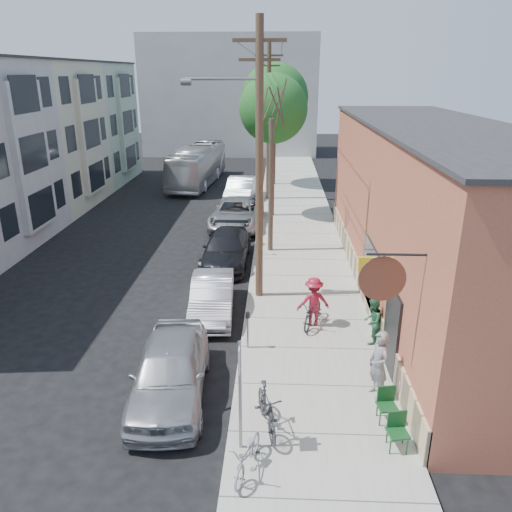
{
  "coord_description": "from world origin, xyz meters",
  "views": [
    {
      "loc": [
        3.12,
        -13.88,
        8.36
      ],
      "look_at": [
        2.3,
        4.68,
        1.5
      ],
      "focal_mm": 35.0,
      "sensor_mm": 36.0,
      "label": 1
    }
  ],
  "objects_px": {
    "cyclist": "(313,302)",
    "parked_bike_b": "(248,455)",
    "tree_leafy_far": "(275,97)",
    "bus": "(198,165)",
    "sign_post": "(240,386)",
    "car_2": "(226,249)",
    "patio_chair_a": "(387,406)",
    "parked_bike_a": "(267,409)",
    "patron_green": "(372,321)",
    "car_1": "(212,296)",
    "car_3": "(237,213)",
    "patio_chair_b": "(398,433)",
    "parking_meter_near": "(248,324)",
    "car_4": "(241,190)",
    "utility_pole_near": "(258,160)",
    "tree_leafy_mid": "(273,109)",
    "parking_meter_far": "(259,238)",
    "car_0": "(170,371)",
    "tree_bare": "(271,187)",
    "patron_grey": "(379,364)"
  },
  "relations": [
    {
      "from": "parked_bike_a",
      "to": "parked_bike_b",
      "type": "bearing_deg",
      "value": -118.55
    },
    {
      "from": "parking_meter_near",
      "to": "car_1",
      "type": "bearing_deg",
      "value": 119.22
    },
    {
      "from": "patio_chair_a",
      "to": "car_3",
      "type": "xyz_separation_m",
      "value": [
        -5.11,
        16.99,
        0.21
      ]
    },
    {
      "from": "car_1",
      "to": "car_3",
      "type": "distance_m",
      "value": 11.01
    },
    {
      "from": "cyclist",
      "to": "parked_bike_a",
      "type": "distance_m",
      "value": 5.65
    },
    {
      "from": "tree_leafy_far",
      "to": "car_1",
      "type": "xyz_separation_m",
      "value": [
        -2.01,
        -22.19,
        -5.9
      ]
    },
    {
      "from": "sign_post",
      "to": "parked_bike_b",
      "type": "height_order",
      "value": "sign_post"
    },
    {
      "from": "patron_grey",
      "to": "car_4",
      "type": "height_order",
      "value": "patron_grey"
    },
    {
      "from": "patron_green",
      "to": "bus",
      "type": "height_order",
      "value": "bus"
    },
    {
      "from": "patio_chair_b",
      "to": "tree_leafy_far",
      "type": "bearing_deg",
      "value": 86.61
    },
    {
      "from": "tree_leafy_far",
      "to": "patron_grey",
      "type": "distance_m",
      "value": 27.82
    },
    {
      "from": "parking_meter_near",
      "to": "car_4",
      "type": "distance_m",
      "value": 19.57
    },
    {
      "from": "utility_pole_near",
      "to": "patron_grey",
      "type": "relative_size",
      "value": 5.24
    },
    {
      "from": "car_1",
      "to": "car_2",
      "type": "xyz_separation_m",
      "value": [
        0.01,
        5.14,
        0.03
      ]
    },
    {
      "from": "patron_green",
      "to": "car_1",
      "type": "height_order",
      "value": "patron_green"
    },
    {
      "from": "sign_post",
      "to": "car_3",
      "type": "bearing_deg",
      "value": 94.9
    },
    {
      "from": "tree_leafy_far",
      "to": "bus",
      "type": "xyz_separation_m",
      "value": [
        -6.0,
        0.42,
        -5.12
      ]
    },
    {
      "from": "car_2",
      "to": "car_3",
      "type": "distance_m",
      "value": 5.87
    },
    {
      "from": "tree_bare",
      "to": "patio_chair_b",
      "type": "bearing_deg",
      "value": -76.97
    },
    {
      "from": "utility_pole_near",
      "to": "tree_bare",
      "type": "bearing_deg",
      "value": 85.58
    },
    {
      "from": "tree_leafy_far",
      "to": "car_3",
      "type": "height_order",
      "value": "tree_leafy_far"
    },
    {
      "from": "sign_post",
      "to": "bus",
      "type": "relative_size",
      "value": 0.26
    },
    {
      "from": "parking_meter_near",
      "to": "patron_green",
      "type": "height_order",
      "value": "patron_green"
    },
    {
      "from": "tree_bare",
      "to": "utility_pole_near",
      "type": "bearing_deg",
      "value": -94.42
    },
    {
      "from": "sign_post",
      "to": "car_0",
      "type": "relative_size",
      "value": 0.58
    },
    {
      "from": "patron_green",
      "to": "parking_meter_near",
      "type": "bearing_deg",
      "value": -57.76
    },
    {
      "from": "patio_chair_a",
      "to": "patio_chair_b",
      "type": "height_order",
      "value": "same"
    },
    {
      "from": "sign_post",
      "to": "car_4",
      "type": "bearing_deg",
      "value": 94.15
    },
    {
      "from": "patio_chair_a",
      "to": "patio_chair_b",
      "type": "bearing_deg",
      "value": -96.16
    },
    {
      "from": "car_2",
      "to": "car_1",
      "type": "bearing_deg",
      "value": -88.97
    },
    {
      "from": "patio_chair_b",
      "to": "tree_leafy_mid",
      "type": "bearing_deg",
      "value": 89.38
    },
    {
      "from": "car_0",
      "to": "tree_leafy_far",
      "type": "bearing_deg",
      "value": 80.41
    },
    {
      "from": "parking_meter_near",
      "to": "cyclist",
      "type": "bearing_deg",
      "value": 37.55
    },
    {
      "from": "utility_pole_near",
      "to": "car_2",
      "type": "xyz_separation_m",
      "value": [
        -1.59,
        3.72,
        -4.68
      ]
    },
    {
      "from": "sign_post",
      "to": "patron_grey",
      "type": "height_order",
      "value": "sign_post"
    },
    {
      "from": "patron_green",
      "to": "bus",
      "type": "xyz_separation_m",
      "value": [
        -9.4,
        24.7,
        0.56
      ]
    },
    {
      "from": "car_4",
      "to": "car_2",
      "type": "bearing_deg",
      "value": -86.23
    },
    {
      "from": "car_2",
      "to": "parked_bike_a",
      "type": "bearing_deg",
      "value": -78.42
    },
    {
      "from": "patron_green",
      "to": "car_1",
      "type": "xyz_separation_m",
      "value": [
        -5.4,
        2.09,
        -0.22
      ]
    },
    {
      "from": "cyclist",
      "to": "parked_bike_b",
      "type": "height_order",
      "value": "cyclist"
    },
    {
      "from": "sign_post",
      "to": "car_2",
      "type": "height_order",
      "value": "sign_post"
    },
    {
      "from": "sign_post",
      "to": "patio_chair_a",
      "type": "relative_size",
      "value": 3.18
    },
    {
      "from": "utility_pole_near",
      "to": "car_1",
      "type": "xyz_separation_m",
      "value": [
        -1.6,
        -1.41,
        -4.71
      ]
    },
    {
      "from": "car_3",
      "to": "car_2",
      "type": "bearing_deg",
      "value": -85.78
    },
    {
      "from": "patron_green",
      "to": "parking_meter_far",
      "type": "bearing_deg",
      "value": -129.04
    },
    {
      "from": "patron_green",
      "to": "parked_bike_a",
      "type": "xyz_separation_m",
      "value": [
        -3.26,
        -4.32,
        -0.2
      ]
    },
    {
      "from": "cyclist",
      "to": "parked_bike_b",
      "type": "relative_size",
      "value": 1.08
    },
    {
      "from": "patio_chair_a",
      "to": "car_4",
      "type": "xyz_separation_m",
      "value": [
        -5.3,
        22.87,
        0.24
      ]
    },
    {
      "from": "tree_leafy_far",
      "to": "cyclist",
      "type": "distance_m",
      "value": 23.86
    },
    {
      "from": "patio_chair_a",
      "to": "patron_grey",
      "type": "height_order",
      "value": "patron_grey"
    }
  ]
}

